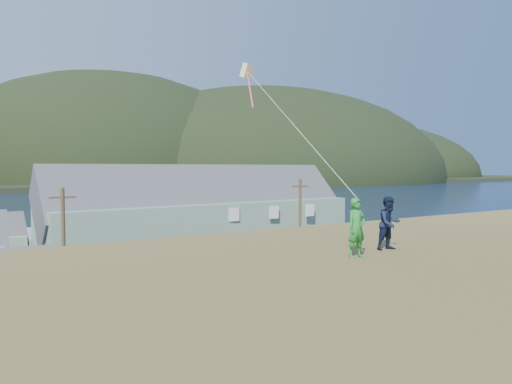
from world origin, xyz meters
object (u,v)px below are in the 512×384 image
shed_white (17,284)px  kite_flyer_navy (389,223)px  lodge (206,213)px  kite_flyer_green (357,228)px

shed_white → kite_flyer_navy: bearing=-64.9°
lodge → kite_flyer_navy: 38.38m
lodge → kite_flyer_green: (-12.13, -37.21, 3.35)m
kite_flyer_green → kite_flyer_navy: size_ratio=1.02×
lodge → kite_flyer_green: size_ratio=20.18×
kite_flyer_green → kite_flyer_navy: bearing=13.0°
kite_flyer_green → shed_white: bearing=108.2°
lodge → shed_white: 23.90m
kite_flyer_navy → shed_white: bearing=116.3°
shed_white → kite_flyer_green: (7.69, -24.12, 6.01)m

